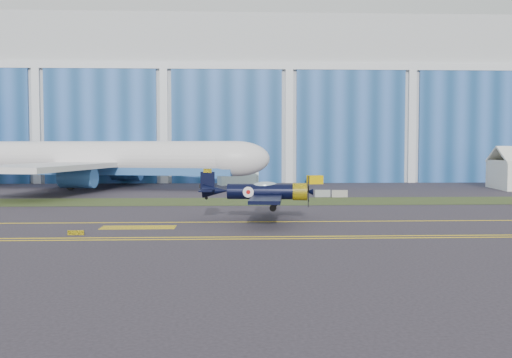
{
  "coord_description": "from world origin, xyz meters",
  "views": [
    {
      "loc": [
        -10.67,
        -56.52,
        6.6
      ],
      "look_at": [
        -7.88,
        4.64,
        3.19
      ],
      "focal_mm": 42.0,
      "sensor_mm": 36.0,
      "label": 1
    }
  ],
  "objects_px": {
    "tug": "(315,180)",
    "shipping_container": "(238,177)",
    "warbird": "(261,192)",
    "jetliner": "(98,121)"
  },
  "relations": [
    {
      "from": "shipping_container",
      "to": "tug",
      "type": "xyz_separation_m",
      "value": [
        13.36,
        2.01,
        -0.67
      ]
    },
    {
      "from": "warbird",
      "to": "tug",
      "type": "xyz_separation_m",
      "value": [
        12.1,
        50.51,
        -1.86
      ]
    },
    {
      "from": "jetliner",
      "to": "tug",
      "type": "bearing_deg",
      "value": 27.51
    },
    {
      "from": "tug",
      "to": "shipping_container",
      "type": "bearing_deg",
      "value": 174.66
    },
    {
      "from": "jetliner",
      "to": "shipping_container",
      "type": "xyz_separation_m",
      "value": [
        21.54,
        7.49,
        -8.95
      ]
    },
    {
      "from": "warbird",
      "to": "shipping_container",
      "type": "xyz_separation_m",
      "value": [
        -1.26,
        48.49,
        -1.18
      ]
    },
    {
      "from": "warbird",
      "to": "jetliner",
      "type": "height_order",
      "value": "jetliner"
    },
    {
      "from": "jetliner",
      "to": "tug",
      "type": "distance_m",
      "value": 37.42
    },
    {
      "from": "tug",
      "to": "jetliner",
      "type": "bearing_deg",
      "value": -178.69
    },
    {
      "from": "jetliner",
      "to": "shipping_container",
      "type": "height_order",
      "value": "jetliner"
    }
  ]
}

